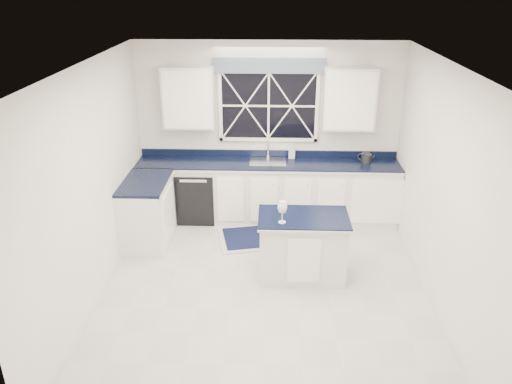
{
  "coord_description": "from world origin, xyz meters",
  "views": [
    {
      "loc": [
        0.07,
        -5.15,
        3.57
      ],
      "look_at": [
        -0.13,
        0.4,
        1.13
      ],
      "focal_mm": 35.0,
      "sensor_mm": 36.0,
      "label": 1
    }
  ],
  "objects_px": {
    "faucet": "(268,149)",
    "island": "(302,246)",
    "dishwasher": "(197,193)",
    "kettle": "(366,157)",
    "soap_bottle": "(292,151)",
    "wine_glass": "(282,208)"
  },
  "relations": [
    {
      "from": "faucet",
      "to": "soap_bottle",
      "type": "height_order",
      "value": "faucet"
    },
    {
      "from": "island",
      "to": "soap_bottle",
      "type": "height_order",
      "value": "soap_bottle"
    },
    {
      "from": "dishwasher",
      "to": "island",
      "type": "relative_size",
      "value": 0.73
    },
    {
      "from": "wine_glass",
      "to": "island",
      "type": "bearing_deg",
      "value": 32.01
    },
    {
      "from": "island",
      "to": "wine_glass",
      "type": "bearing_deg",
      "value": -148.02
    },
    {
      "from": "kettle",
      "to": "wine_glass",
      "type": "relative_size",
      "value": 0.89
    },
    {
      "from": "island",
      "to": "soap_bottle",
      "type": "relative_size",
      "value": 5.25
    },
    {
      "from": "island",
      "to": "kettle",
      "type": "relative_size",
      "value": 4.5
    },
    {
      "from": "faucet",
      "to": "island",
      "type": "height_order",
      "value": "faucet"
    },
    {
      "from": "dishwasher",
      "to": "kettle",
      "type": "height_order",
      "value": "kettle"
    },
    {
      "from": "island",
      "to": "soap_bottle",
      "type": "xyz_separation_m",
      "value": [
        -0.09,
        1.82,
        0.63
      ]
    },
    {
      "from": "kettle",
      "to": "wine_glass",
      "type": "xyz_separation_m",
      "value": [
        -1.29,
        -1.84,
        -0.0
      ]
    },
    {
      "from": "dishwasher",
      "to": "soap_bottle",
      "type": "xyz_separation_m",
      "value": [
        1.47,
        0.22,
        0.64
      ]
    },
    {
      "from": "faucet",
      "to": "soap_bottle",
      "type": "bearing_deg",
      "value": 3.95
    },
    {
      "from": "dishwasher",
      "to": "soap_bottle",
      "type": "height_order",
      "value": "soap_bottle"
    },
    {
      "from": "dishwasher",
      "to": "soap_bottle",
      "type": "bearing_deg",
      "value": 8.51
    },
    {
      "from": "dishwasher",
      "to": "faucet",
      "type": "relative_size",
      "value": 2.72
    },
    {
      "from": "soap_bottle",
      "to": "faucet",
      "type": "bearing_deg",
      "value": -176.05
    },
    {
      "from": "dishwasher",
      "to": "soap_bottle",
      "type": "relative_size",
      "value": 3.86
    },
    {
      "from": "dishwasher",
      "to": "wine_glass",
      "type": "relative_size",
      "value": 2.95
    },
    {
      "from": "wine_glass",
      "to": "soap_bottle",
      "type": "distance_m",
      "value": 1.99
    },
    {
      "from": "faucet",
      "to": "dishwasher",
      "type": "bearing_deg",
      "value": -169.98
    }
  ]
}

